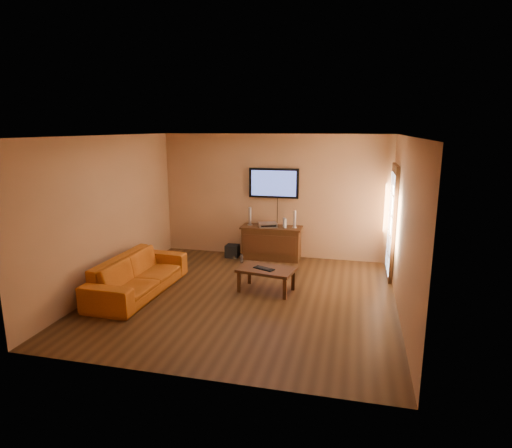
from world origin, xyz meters
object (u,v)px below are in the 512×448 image
(sofa, at_px, (138,269))
(av_receiver, at_px, (268,225))
(speaker_right, at_px, (295,220))
(game_console, at_px, (285,223))
(subwoofer, at_px, (232,251))
(speaker_left, at_px, (250,217))
(keyboard, at_px, (264,268))
(media_console, at_px, (271,243))
(coffee_table, at_px, (266,272))
(bottle, at_px, (242,258))
(television, at_px, (274,183))

(sofa, bearing_deg, av_receiver, -34.49)
(sofa, height_order, speaker_right, speaker_right)
(speaker_right, relative_size, game_console, 1.86)
(subwoofer, bearing_deg, speaker_left, 16.29)
(speaker_right, height_order, av_receiver, speaker_right)
(subwoofer, distance_m, keyboard, 2.19)
(media_console, distance_m, keyboard, 1.96)
(coffee_table, xyz_separation_m, subwoofer, (-1.16, 1.82, -0.22))
(coffee_table, bearing_deg, game_console, 90.04)
(sofa, xyz_separation_m, subwoofer, (1.00, 2.40, -0.29))
(subwoofer, distance_m, bottle, 0.45)
(coffee_table, distance_m, av_receiver, 1.95)
(speaker_right, bearing_deg, subwoofer, -176.62)
(coffee_table, relative_size, keyboard, 2.63)
(television, height_order, game_console, television)
(speaker_right, height_order, keyboard, speaker_right)
(game_console, bearing_deg, media_console, 152.35)
(media_console, bearing_deg, bottle, -144.25)
(coffee_table, height_order, speaker_left, speaker_left)
(game_console, bearing_deg, av_receiver, 157.38)
(sofa, xyz_separation_m, game_console, (2.16, 2.46, 0.40))
(media_console, distance_m, game_console, 0.54)
(television, relative_size, coffee_table, 1.04)
(speaker_right, height_order, game_console, speaker_right)
(speaker_right, relative_size, subwoofer, 1.36)
(television, bearing_deg, game_console, -37.93)
(sofa, height_order, subwoofer, sofa)
(keyboard, bearing_deg, television, 96.79)
(coffee_table, bearing_deg, speaker_right, 83.64)
(subwoofer, xyz_separation_m, keyboard, (1.13, -1.86, 0.29))
(bottle, bearing_deg, game_console, 24.73)
(television, height_order, subwoofer, television)
(speaker_left, xyz_separation_m, av_receiver, (0.41, -0.05, -0.14))
(sofa, height_order, av_receiver, sofa)
(speaker_right, bearing_deg, av_receiver, -177.16)
(media_console, relative_size, game_console, 6.54)
(television, distance_m, speaker_right, 0.93)
(coffee_table, bearing_deg, speaker_left, 112.09)
(sofa, relative_size, subwoofer, 7.99)
(media_console, relative_size, av_receiver, 3.43)
(coffee_table, xyz_separation_m, game_console, (-0.00, 1.89, 0.47))
(sofa, bearing_deg, subwoofer, -20.93)
(speaker_left, height_order, av_receiver, speaker_left)
(bottle, bearing_deg, speaker_right, 20.94)
(television, relative_size, bottle, 5.81)
(television, height_order, bottle, television)
(sofa, relative_size, keyboard, 5.54)
(television, relative_size, speaker_right, 2.91)
(television, distance_m, keyboard, 2.49)
(sofa, distance_m, speaker_right, 3.46)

